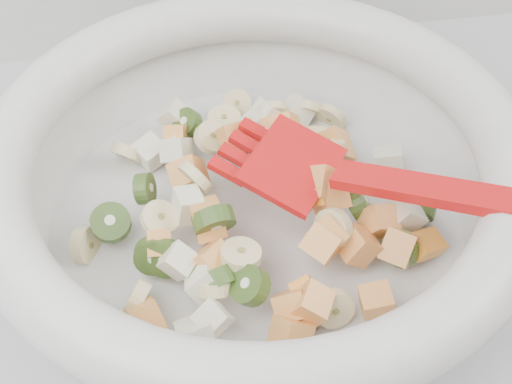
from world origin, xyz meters
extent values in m
cylinder|color=silver|center=(0.13, 1.49, 0.91)|extent=(0.31, 0.31, 0.02)
torus|color=silver|center=(0.13, 1.49, 0.98)|extent=(0.37, 0.37, 0.04)
cylinder|color=beige|center=(0.05, 1.56, 0.93)|extent=(0.03, 0.03, 0.03)
cylinder|color=beige|center=(0.19, 1.52, 0.95)|extent=(0.03, 0.03, 0.03)
cylinder|color=beige|center=(0.08, 1.56, 0.93)|extent=(0.03, 0.04, 0.02)
cylinder|color=beige|center=(0.12, 1.58, 0.93)|extent=(0.04, 0.04, 0.01)
cylinder|color=beige|center=(0.07, 1.47, 0.95)|extent=(0.03, 0.03, 0.02)
cylinder|color=beige|center=(0.16, 1.58, 0.93)|extent=(0.03, 0.02, 0.03)
cylinder|color=beige|center=(0.14, 1.60, 0.93)|extent=(0.03, 0.02, 0.03)
cylinder|color=beige|center=(0.21, 1.58, 0.93)|extent=(0.03, 0.03, 0.04)
cylinder|color=beige|center=(0.05, 1.42, 0.93)|extent=(0.02, 0.03, 0.03)
cylinder|color=beige|center=(0.11, 1.55, 0.94)|extent=(0.04, 0.03, 0.02)
cylinder|color=beige|center=(0.19, 1.59, 0.93)|extent=(0.03, 0.03, 0.03)
cylinder|color=beige|center=(0.09, 1.42, 0.94)|extent=(0.03, 0.03, 0.02)
cylinder|color=beige|center=(0.18, 1.44, 0.95)|extent=(0.02, 0.04, 0.04)
cylinder|color=beige|center=(0.01, 1.48, 0.92)|extent=(0.03, 0.03, 0.04)
cylinder|color=beige|center=(0.17, 1.39, 0.93)|extent=(0.03, 0.02, 0.03)
cylinder|color=beige|center=(0.19, 1.55, 0.93)|extent=(0.04, 0.03, 0.03)
cylinder|color=beige|center=(0.11, 1.43, 0.95)|extent=(0.03, 0.03, 0.01)
cylinder|color=beige|center=(0.09, 1.50, 0.96)|extent=(0.03, 0.04, 0.03)
cube|color=gold|center=(0.19, 1.43, 0.94)|extent=(0.03, 0.03, 0.03)
cube|color=gold|center=(0.06, 1.46, 0.94)|extent=(0.02, 0.03, 0.03)
cube|color=gold|center=(0.21, 1.45, 0.94)|extent=(0.03, 0.03, 0.03)
cube|color=gold|center=(0.17, 1.44, 0.95)|extent=(0.03, 0.03, 0.03)
cube|color=gold|center=(0.18, 1.47, 0.95)|extent=(0.03, 0.03, 0.03)
cube|color=gold|center=(0.13, 1.54, 0.95)|extent=(0.03, 0.04, 0.03)
cube|color=gold|center=(0.05, 1.41, 0.93)|extent=(0.03, 0.03, 0.03)
cube|color=gold|center=(0.08, 1.56, 0.94)|extent=(0.02, 0.03, 0.03)
cube|color=gold|center=(0.14, 1.38, 0.93)|extent=(0.03, 0.03, 0.03)
cube|color=gold|center=(0.17, 1.43, 0.95)|extent=(0.03, 0.03, 0.03)
cube|color=gold|center=(0.18, 1.48, 0.95)|extent=(0.04, 0.04, 0.04)
cube|color=gold|center=(0.22, 1.43, 0.94)|extent=(0.03, 0.04, 0.03)
cube|color=gold|center=(0.19, 1.39, 0.93)|extent=(0.02, 0.02, 0.02)
cube|color=gold|center=(0.16, 1.53, 0.95)|extent=(0.03, 0.03, 0.04)
cube|color=gold|center=(0.14, 1.40, 0.93)|extent=(0.03, 0.03, 0.03)
cube|color=gold|center=(0.20, 1.53, 0.94)|extent=(0.03, 0.03, 0.04)
cube|color=gold|center=(0.09, 1.51, 0.95)|extent=(0.03, 0.03, 0.03)
cube|color=gold|center=(0.10, 1.43, 0.94)|extent=(0.03, 0.03, 0.03)
cube|color=gold|center=(0.16, 1.55, 0.94)|extent=(0.03, 0.04, 0.04)
cube|color=gold|center=(0.15, 1.39, 0.94)|extent=(0.03, 0.03, 0.03)
cube|color=gold|center=(0.10, 1.46, 0.95)|extent=(0.02, 0.03, 0.03)
cylinder|color=#5E8F2F|center=(0.07, 1.45, 0.94)|extent=(0.03, 0.02, 0.03)
cylinder|color=#5E8F2F|center=(0.20, 1.47, 0.94)|extent=(0.02, 0.03, 0.03)
cylinder|color=#5E8F2F|center=(0.03, 1.48, 0.94)|extent=(0.04, 0.04, 0.02)
cylinder|color=#5E8F2F|center=(0.09, 1.58, 0.94)|extent=(0.03, 0.03, 0.02)
cylinder|color=#5E8F2F|center=(0.22, 1.43, 0.93)|extent=(0.03, 0.03, 0.03)
cylinder|color=#5E8F2F|center=(0.17, 1.52, 0.95)|extent=(0.03, 0.03, 0.03)
cylinder|color=#5E8F2F|center=(0.10, 1.45, 0.96)|extent=(0.04, 0.03, 0.03)
cylinder|color=#5E8F2F|center=(0.12, 1.41, 0.94)|extent=(0.03, 0.04, 0.03)
cylinder|color=#5E8F2F|center=(0.10, 1.42, 0.94)|extent=(0.04, 0.02, 0.04)
cylinder|color=#5E8F2F|center=(0.13, 1.54, 0.94)|extent=(0.02, 0.03, 0.03)
cylinder|color=#5E8F2F|center=(0.24, 1.47, 0.93)|extent=(0.03, 0.03, 0.03)
cylinder|color=#5E8F2F|center=(0.06, 1.45, 0.94)|extent=(0.04, 0.02, 0.04)
cylinder|color=#5E8F2F|center=(0.06, 1.50, 0.95)|extent=(0.02, 0.03, 0.03)
cube|color=white|center=(0.09, 1.59, 0.93)|extent=(0.03, 0.03, 0.03)
cube|color=white|center=(0.24, 1.52, 0.93)|extent=(0.03, 0.03, 0.03)
cube|color=white|center=(0.09, 1.48, 0.95)|extent=(0.02, 0.02, 0.02)
cube|color=white|center=(0.09, 1.39, 0.94)|extent=(0.03, 0.03, 0.03)
cube|color=white|center=(0.08, 1.39, 0.93)|extent=(0.03, 0.03, 0.03)
cube|color=white|center=(0.07, 1.44, 0.94)|extent=(0.03, 0.03, 0.03)
cube|color=white|center=(0.06, 1.56, 0.93)|extent=(0.03, 0.03, 0.02)
cube|color=white|center=(0.09, 1.42, 0.94)|extent=(0.03, 0.03, 0.03)
cube|color=white|center=(0.16, 1.58, 0.93)|extent=(0.04, 0.03, 0.03)
cube|color=white|center=(0.14, 1.56, 0.94)|extent=(0.03, 0.02, 0.03)
cube|color=white|center=(0.23, 1.46, 0.94)|extent=(0.03, 0.02, 0.03)
cube|color=white|center=(0.08, 1.55, 0.94)|extent=(0.03, 0.03, 0.03)
cube|color=white|center=(0.18, 1.59, 0.93)|extent=(0.03, 0.03, 0.03)
cube|color=orange|center=(0.17, 1.47, 0.95)|extent=(0.03, 0.03, 0.03)
cube|color=orange|center=(0.15, 1.40, 0.93)|extent=(0.02, 0.03, 0.02)
cube|color=orange|center=(0.24, 1.43, 0.93)|extent=(0.03, 0.03, 0.02)
cube|color=red|center=(0.16, 1.49, 0.97)|extent=(0.08, 0.08, 0.02)
cube|color=red|center=(0.14, 1.53, 0.96)|extent=(0.03, 0.02, 0.01)
cube|color=red|center=(0.13, 1.52, 0.96)|extent=(0.03, 0.02, 0.01)
cube|color=red|center=(0.12, 1.51, 0.96)|extent=(0.03, 0.02, 0.01)
cube|color=red|center=(0.12, 1.49, 0.96)|extent=(0.03, 0.02, 0.01)
cube|color=red|center=(0.26, 1.41, 0.99)|extent=(0.17, 0.13, 0.05)
camera|label=1|loc=(0.07, 1.12, 1.33)|focal=55.00mm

